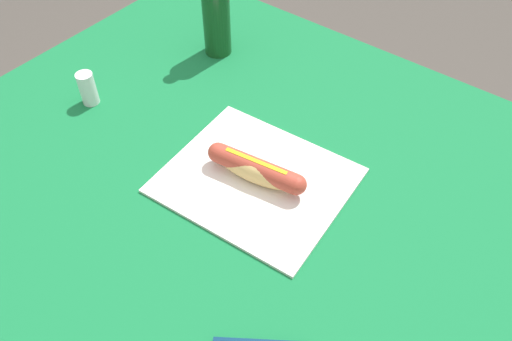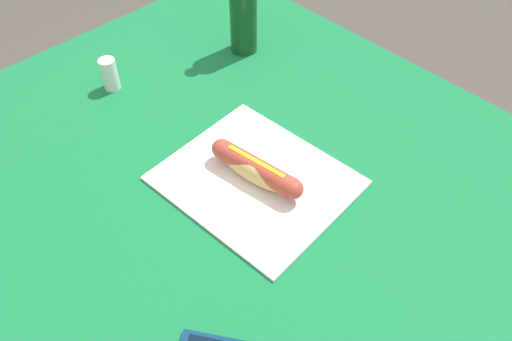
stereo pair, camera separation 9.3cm
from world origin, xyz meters
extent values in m
plane|color=#47423D|center=(0.00, 0.00, 0.00)|extent=(6.00, 6.00, 0.00)
cylinder|color=brown|center=(-0.48, -0.40, 0.37)|extent=(0.07, 0.07, 0.74)
cylinder|color=brown|center=(0.48, -0.40, 0.37)|extent=(0.07, 0.07, 0.74)
cylinder|color=brown|center=(0.48, 0.40, 0.37)|extent=(0.07, 0.07, 0.74)
cube|color=brown|center=(0.00, 0.00, 0.75)|extent=(1.13, 0.96, 0.03)
cube|color=#146B38|center=(0.00, 0.00, 0.77)|extent=(1.19, 1.02, 0.00)
cube|color=silver|center=(-0.06, 0.01, 0.78)|extent=(0.35, 0.31, 0.01)
ellipsoid|color=#DBB26B|center=(-0.06, 0.01, 0.80)|extent=(0.16, 0.07, 0.05)
cylinder|color=#A83D2D|center=(-0.06, 0.01, 0.81)|extent=(0.17, 0.06, 0.04)
sphere|color=#A83D2D|center=(0.02, 0.02, 0.81)|extent=(0.04, 0.04, 0.04)
sphere|color=#A83D2D|center=(-0.14, 0.00, 0.81)|extent=(0.04, 0.04, 0.04)
cube|color=yellow|center=(-0.06, 0.01, 0.83)|extent=(0.12, 0.03, 0.00)
cylinder|color=#14471E|center=(0.26, -0.26, 0.87)|extent=(0.06, 0.06, 0.20)
cylinder|color=silver|center=(0.36, 0.05, 0.81)|extent=(0.04, 0.04, 0.07)
camera|label=1|loc=(-0.45, 0.52, 1.51)|focal=36.50mm
camera|label=2|loc=(-0.52, 0.46, 1.51)|focal=36.50mm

